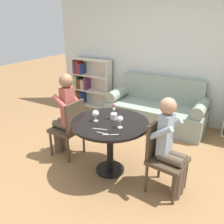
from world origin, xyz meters
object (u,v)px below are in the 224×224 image
at_px(person_right, 171,146).
at_px(flower_vase, 114,115).
at_px(couch, 156,110).
at_px(wine_glass_right, 120,119).
at_px(chair_right, 163,154).
at_px(bookshelf_left, 89,83).
at_px(person_left, 65,114).
at_px(wine_glass_left, 96,114).
at_px(chair_left, 70,126).

distance_m(person_right, flower_vase, 0.85).
distance_m(couch, wine_glass_right, 1.97).
bearing_deg(flower_vase, wine_glass_right, -42.71).
height_order(chair_right, wine_glass_right, wine_glass_right).
bearing_deg(wine_glass_right, couch, 95.84).
relative_size(chair_right, person_right, 0.74).
height_order(bookshelf_left, wine_glass_right, bookshelf_left).
distance_m(chair_right, wine_glass_right, 0.66).
bearing_deg(person_left, wine_glass_right, 84.64).
bearing_deg(wine_glass_left, wine_glass_right, -2.33).
relative_size(wine_glass_left, flower_vase, 0.66).
distance_m(person_right, wine_glass_right, 0.67).
xyz_separation_m(chair_left, wine_glass_left, (0.55, -0.11, 0.36)).
height_order(couch, wine_glass_right, couch).
xyz_separation_m(chair_left, person_left, (-0.09, 0.01, 0.19)).
bearing_deg(bookshelf_left, couch, -8.34).
relative_size(chair_left, chair_right, 1.00).
relative_size(couch, person_left, 1.45).
relative_size(person_left, flower_vase, 5.69).
xyz_separation_m(couch, wine_glass_right, (0.19, -1.88, 0.55)).
bearing_deg(wine_glass_right, bookshelf_left, 133.26).
bearing_deg(chair_left, chair_right, 90.77).
bearing_deg(wine_glass_right, flower_vase, 137.29).
bearing_deg(chair_left, person_right, 90.22).
xyz_separation_m(person_right, wine_glass_left, (-1.00, -0.06, 0.22)).
distance_m(wine_glass_left, wine_glass_right, 0.37).
distance_m(chair_left, wine_glass_right, 1.00).
bearing_deg(couch, bookshelf_left, 171.66).
xyz_separation_m(person_right, wine_glass_right, (-0.63, -0.08, 0.23)).
height_order(couch, person_right, person_right).
bearing_deg(person_left, bookshelf_left, -151.24).
height_order(bookshelf_left, chair_right, bookshelf_left).
bearing_deg(chair_right, bookshelf_left, 57.62).
distance_m(chair_left, person_left, 0.21).
relative_size(chair_right, flower_vase, 3.95).
distance_m(bookshelf_left, flower_vase, 2.69).
xyz_separation_m(chair_left, chair_right, (1.46, -0.04, 0.00)).
bearing_deg(person_left, flower_vase, 95.49).
bearing_deg(wine_glass_right, chair_right, 9.72).
distance_m(couch, wine_glass_left, 1.95).
xyz_separation_m(chair_right, flower_vase, (-0.73, 0.09, 0.33)).
bearing_deg(person_right, wine_glass_right, 103.20).
height_order(bookshelf_left, person_right, person_right).
bearing_deg(couch, chair_left, -112.66).
height_order(chair_left, person_left, person_left).
distance_m(person_left, wine_glass_left, 0.67).
xyz_separation_m(couch, wine_glass_left, (-0.18, -1.86, 0.55)).
height_order(person_left, person_right, person_left).
relative_size(person_right, flower_vase, 5.33).
xyz_separation_m(chair_left, flower_vase, (0.73, 0.05, 0.33)).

